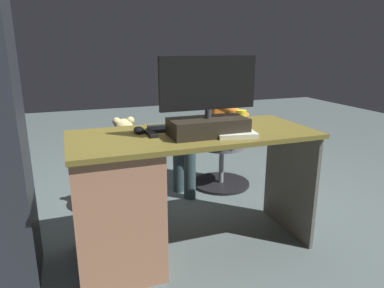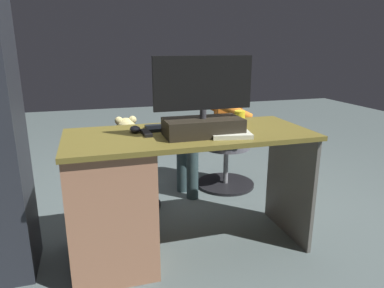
# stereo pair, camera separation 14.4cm
# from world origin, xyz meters

# --- Properties ---
(ground_plane) EXTENTS (10.00, 10.00, 0.00)m
(ground_plane) POSITION_xyz_m (0.00, 0.00, 0.00)
(ground_plane) COLOR #4F5D5C
(desk) EXTENTS (1.43, 0.61, 0.76)m
(desk) POSITION_xyz_m (0.37, 0.37, 0.41)
(desk) COLOR brown
(desk) RESTS_ON ground_plane
(monitor) EXTENTS (0.55, 0.22, 0.44)m
(monitor) POSITION_xyz_m (-0.05, 0.46, 0.88)
(monitor) COLOR black
(monitor) RESTS_ON desk
(keyboard) EXTENTS (0.42, 0.14, 0.02)m
(keyboard) POSITION_xyz_m (0.02, 0.25, 0.77)
(keyboard) COLOR black
(keyboard) RESTS_ON desk
(computer_mouse) EXTENTS (0.06, 0.10, 0.04)m
(computer_mouse) POSITION_xyz_m (0.30, 0.28, 0.78)
(computer_mouse) COLOR #23232A
(computer_mouse) RESTS_ON desk
(cup) EXTENTS (0.07, 0.07, 0.09)m
(cup) POSITION_xyz_m (-0.36, 0.28, 0.80)
(cup) COLOR yellow
(cup) RESTS_ON desk
(tv_remote) EXTENTS (0.05, 0.15, 0.02)m
(tv_remote) POSITION_xyz_m (0.25, 0.35, 0.77)
(tv_remote) COLOR black
(tv_remote) RESTS_ON desk
(notebook_binder) EXTENTS (0.27, 0.33, 0.02)m
(notebook_binder) POSITION_xyz_m (-0.20, 0.46, 0.77)
(notebook_binder) COLOR beige
(notebook_binder) RESTS_ON desk
(office_chair_teddy) EXTENTS (0.49, 0.49, 0.42)m
(office_chair_teddy) POSITION_xyz_m (0.30, -0.31, 0.25)
(office_chair_teddy) COLOR black
(office_chair_teddy) RESTS_ON ground_plane
(teddy_bear) EXTENTS (0.22, 0.22, 0.32)m
(teddy_bear) POSITION_xyz_m (0.30, -0.32, 0.57)
(teddy_bear) COLOR #CBBC7A
(teddy_bear) RESTS_ON office_chair_teddy
(visitor_chair) EXTENTS (0.52, 0.52, 0.42)m
(visitor_chair) POSITION_xyz_m (-0.60, -0.52, 0.24)
(visitor_chair) COLOR black
(visitor_chair) RESTS_ON ground_plane
(person) EXTENTS (0.60, 0.56, 1.16)m
(person) POSITION_xyz_m (-0.52, -0.50, 0.68)
(person) COLOR orange
(person) RESTS_ON ground_plane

